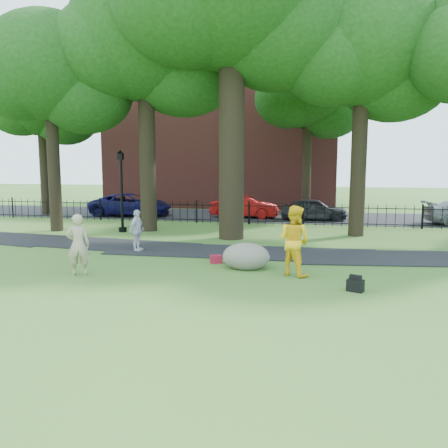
% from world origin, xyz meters
% --- Properties ---
extents(ground, '(120.00, 120.00, 0.00)m').
position_xyz_m(ground, '(0.00, 0.00, 0.00)').
color(ground, '#356222').
rests_on(ground, ground).
extents(footpath, '(36.07, 3.85, 0.03)m').
position_xyz_m(footpath, '(1.00, 3.90, 0.00)').
color(footpath, black).
rests_on(footpath, ground).
extents(street, '(80.00, 7.00, 0.02)m').
position_xyz_m(street, '(0.00, 16.00, 0.00)').
color(street, black).
rests_on(street, ground).
extents(iron_fence, '(44.00, 0.04, 1.20)m').
position_xyz_m(iron_fence, '(0.00, 12.00, 0.60)').
color(iron_fence, black).
rests_on(iron_fence, ground).
extents(brick_building, '(18.00, 8.00, 12.00)m').
position_xyz_m(brick_building, '(-4.00, 24.00, 6.00)').
color(brick_building, maroon).
rests_on(brick_building, ground).
extents(tree_row, '(26.82, 7.96, 12.42)m').
position_xyz_m(tree_row, '(0.52, 8.40, 8.15)').
color(tree_row, black).
rests_on(tree_row, ground).
extents(woman, '(0.79, 0.69, 1.82)m').
position_xyz_m(woman, '(-3.12, -0.43, 0.91)').
color(woman, tan).
rests_on(woman, ground).
extents(man, '(1.26, 1.19, 2.06)m').
position_xyz_m(man, '(3.09, 0.85, 1.03)').
color(man, yellow).
rests_on(man, ground).
extents(pedestrian, '(0.52, 0.97, 1.58)m').
position_xyz_m(pedestrian, '(-2.90, 3.31, 0.79)').
color(pedestrian, silver).
rests_on(pedestrian, ground).
extents(boulder, '(1.49, 1.12, 0.87)m').
position_xyz_m(boulder, '(1.58, 1.42, 0.44)').
color(boulder, '#6C665A').
rests_on(boulder, ground).
extents(lamppost, '(0.39, 0.39, 3.98)m').
position_xyz_m(lamppost, '(-5.62, 7.84, 1.95)').
color(lamppost, black).
rests_on(lamppost, ground).
extents(backpack, '(0.48, 0.39, 0.31)m').
position_xyz_m(backpack, '(4.73, -0.53, 0.15)').
color(backpack, black).
rests_on(backpack, ground).
extents(red_bag, '(0.45, 0.36, 0.27)m').
position_xyz_m(red_bag, '(0.49, 1.93, 0.14)').
color(red_bag, maroon).
rests_on(red_bag, ground).
extents(red_sedan, '(4.23, 1.55, 1.38)m').
position_xyz_m(red_sedan, '(-0.74, 14.97, 0.69)').
color(red_sedan, '#930B0B').
rests_on(red_sedan, ground).
extents(navy_van, '(5.43, 2.91, 1.45)m').
position_xyz_m(navy_van, '(-8.16, 14.53, 0.72)').
color(navy_van, '#0E0D41').
rests_on(navy_van, ground).
extents(grey_car, '(4.01, 1.87, 1.33)m').
position_xyz_m(grey_car, '(3.53, 14.60, 0.66)').
color(grey_car, '#232325').
rests_on(grey_car, ground).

